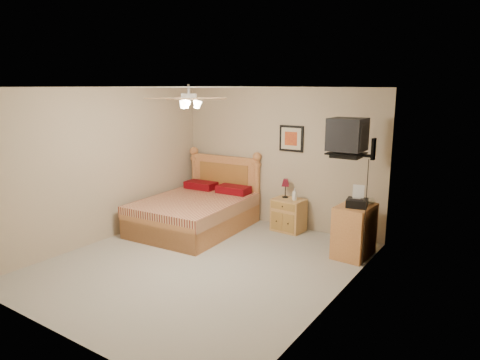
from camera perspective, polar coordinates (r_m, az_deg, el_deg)
The scene contains 17 objects.
floor at distance 6.35m, azimuth -5.10°, elevation -10.99°, with size 4.50×4.50×0.00m, color gray.
ceiling at distance 5.84m, azimuth -5.57°, elevation 12.20°, with size 4.00×4.50×0.04m, color white.
wall_back at distance 7.82m, azimuth 5.10°, elevation 2.97°, with size 4.00×0.04×2.50m, color tan.
wall_front at distance 4.51m, azimuth -23.66°, elevation -4.86°, with size 4.00×0.04×2.50m, color tan.
wall_left at distance 7.37m, azimuth -17.52°, elevation 1.90°, with size 0.04×4.50×2.50m, color tan.
wall_right at distance 4.99m, azimuth 12.87°, elevation -2.55°, with size 0.04×4.50×2.50m, color tan.
bed at distance 7.61m, azimuth -6.24°, elevation -1.80°, with size 1.57×2.06×1.33m, color #B66B37, non-canonical shape.
nightstand at distance 7.65m, azimuth 6.50°, elevation -4.64°, with size 0.54×0.40×0.58m, color #AA7C3A.
table_lamp at distance 7.64m, azimuth 6.07°, elevation -1.10°, with size 0.18×0.18×0.34m, color #570B17, non-canonical shape.
lotion_bottle at distance 7.48m, azimuth 7.28°, elevation -1.90°, with size 0.08×0.08×0.21m, color white.
framed_picture at distance 7.62m, azimuth 6.87°, elevation 5.51°, with size 0.46×0.04×0.46m, color black.
dresser at distance 6.67m, azimuth 14.99°, elevation -6.58°, with size 0.46×0.67×0.79m, color #A96233.
fax_machine at distance 6.45m, azimuth 15.39°, elevation -2.15°, with size 0.29×0.31×0.31m, color black, non-canonical shape.
magazine_lower at distance 6.76m, azimuth 15.68°, elevation -2.77°, with size 0.19×0.25×0.02m, color #B9AD95.
magazine_upper at distance 6.77m, azimuth 15.83°, elevation -2.56°, with size 0.20×0.27×0.02m, color gray.
wall_tv at distance 6.22m, azimuth 15.41°, elevation 5.44°, with size 0.56×0.46×0.58m, color black, non-canonical shape.
ceiling_fan at distance 5.69m, azimuth -6.84°, elevation 10.76°, with size 1.14×1.14×0.28m, color silver, non-canonical shape.
Camera 1 is at (3.69, -4.53, 2.49)m, focal length 32.00 mm.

